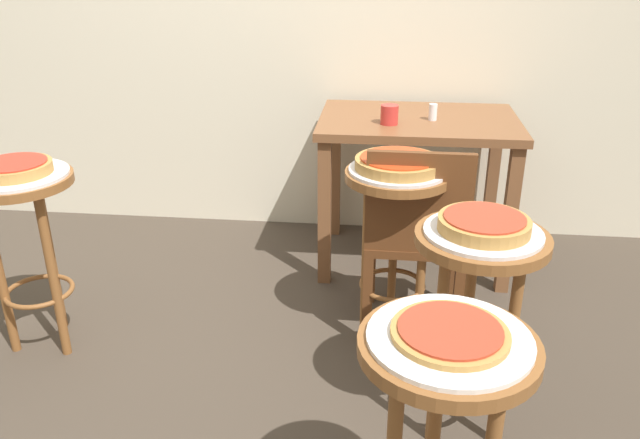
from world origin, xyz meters
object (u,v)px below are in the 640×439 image
at_px(serving_plate_foreground, 449,338).
at_px(dining_table, 417,144).
at_px(pizza_foreground, 450,332).
at_px(serving_plate_rear, 398,170).
at_px(stool_middle, 477,289).
at_px(serving_plate_middle, 483,232).
at_px(stool_foreground, 443,409).
at_px(pizza_rear, 399,163).
at_px(stool_leftside, 25,222).
at_px(condiment_shaker, 433,112).
at_px(stool_rear, 396,217).
at_px(pizza_leftside, 14,168).
at_px(serving_plate_leftside, 16,175).
at_px(wooden_chair, 415,234).
at_px(pizza_middle, 484,224).
at_px(cup_near_edge, 389,115).

height_order(serving_plate_foreground, dining_table, dining_table).
height_order(pizza_foreground, serving_plate_rear, pizza_foreground).
distance_m(stool_middle, serving_plate_middle, 0.20).
relative_size(stool_foreground, dining_table, 0.77).
bearing_deg(stool_foreground, pizza_rear, 95.48).
bearing_deg(pizza_rear, stool_foreground, -84.52).
relative_size(stool_middle, stool_leftside, 1.00).
distance_m(dining_table, condiment_shaker, 0.19).
xyz_separation_m(stool_leftside, stool_rear, (1.43, 0.21, 0.00)).
distance_m(pizza_leftside, serving_plate_rear, 1.44).
relative_size(pizza_foreground, serving_plate_rear, 0.69).
bearing_deg(serving_plate_rear, serving_plate_leftside, -171.70).
bearing_deg(serving_plate_middle, serving_plate_rear, 114.90).
relative_size(serving_plate_middle, wooden_chair, 0.42).
distance_m(pizza_middle, stool_leftside, 1.73).
bearing_deg(pizza_rear, stool_leftside, -171.70).
xyz_separation_m(stool_foreground, stool_leftside, (-1.54, 0.91, 0.00)).
height_order(stool_middle, wooden_chair, wooden_chair).
bearing_deg(stool_rear, pizza_middle, -65.10).
xyz_separation_m(stool_rear, serving_plate_rear, (-0.00, 0.00, 0.20)).
bearing_deg(serving_plate_middle, pizza_rear, 114.90).
distance_m(serving_plate_middle, condiment_shaker, 1.24).
height_order(serving_plate_rear, cup_near_edge, cup_near_edge).
distance_m(serving_plate_leftside, cup_near_edge, 1.61).
bearing_deg(stool_foreground, pizza_middle, 75.94).
distance_m(stool_middle, pizza_middle, 0.22).
distance_m(pizza_foreground, condiment_shaker, 1.81).
xyz_separation_m(stool_middle, dining_table, (-0.15, 1.27, 0.08)).
bearing_deg(serving_plate_leftside, wooden_chair, 8.96).
height_order(stool_foreground, stool_rear, same).
distance_m(pizza_middle, wooden_chair, 0.67).
height_order(serving_plate_foreground, cup_near_edge, cup_near_edge).
relative_size(serving_plate_foreground, pizza_foreground, 1.40).
relative_size(serving_plate_foreground, serving_plate_leftside, 0.96).
distance_m(stool_rear, cup_near_edge, 0.65).
bearing_deg(stool_middle, serving_plate_rear, 114.90).
height_order(stool_leftside, stool_rear, same).
bearing_deg(serving_plate_rear, stool_middle, -65.10).
height_order(pizza_rear, cup_near_edge, cup_near_edge).
relative_size(stool_foreground, serving_plate_rear, 1.95).
xyz_separation_m(stool_middle, serving_plate_middle, (-0.00, 0.00, 0.20)).
height_order(pizza_leftside, dining_table, pizza_leftside).
height_order(serving_plate_rear, dining_table, dining_table).
xyz_separation_m(stool_rear, wooden_chair, (0.08, 0.03, -0.09)).
bearing_deg(pizza_middle, serving_plate_foreground, -104.06).
relative_size(stool_middle, serving_plate_leftside, 1.93).
bearing_deg(stool_middle, condiment_shaker, 94.04).
bearing_deg(pizza_middle, serving_plate_leftside, 168.75).
height_order(serving_plate_leftside, stool_rear, serving_plate_leftside).
height_order(serving_plate_middle, pizza_leftside, pizza_leftside).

